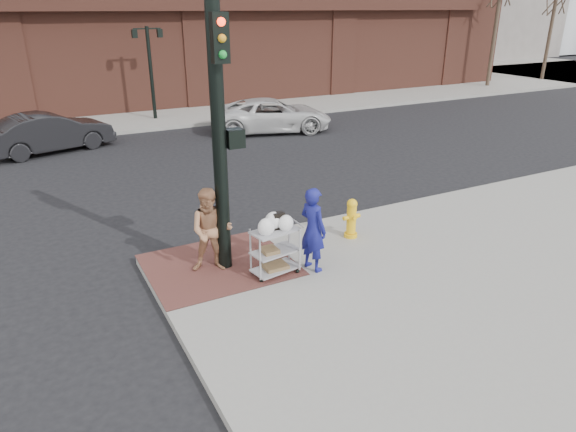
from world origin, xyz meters
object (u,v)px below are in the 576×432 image
woman_blue (313,229)px  sedan_dark (50,132)px  pedestrian_tan (211,231)px  fire_hydrant (351,218)px  traffic_signal_pole (220,133)px  minivan_white (272,115)px  utility_cart (275,247)px  lamp_post (150,63)px

woman_blue → sedan_dark: woman_blue is taller
pedestrian_tan → fire_hydrant: size_ratio=1.86×
traffic_signal_pole → minivan_white: 12.76m
pedestrian_tan → utility_cart: pedestrian_tan is taller
woman_blue → pedestrian_tan: woman_blue is taller
pedestrian_tan → sedan_dark: (-1.94, 11.66, -0.27)m
woman_blue → minivan_white: bearing=-37.8°
woman_blue → pedestrian_tan: size_ratio=1.00×
traffic_signal_pole → woman_blue: traffic_signal_pole is taller
lamp_post → utility_cart: 16.15m
fire_hydrant → woman_blue: bearing=-149.4°
traffic_signal_pole → lamp_post: bearing=80.8°
minivan_white → fire_hydrant: minivan_white is taller
utility_cart → fire_hydrant: (2.26, 0.75, -0.10)m
sedan_dark → pedestrian_tan: bearing=173.7°
pedestrian_tan → minivan_white: (6.64, 10.86, -0.29)m
traffic_signal_pole → fire_hydrant: size_ratio=5.58×
utility_cart → traffic_signal_pole: bearing=135.2°
woman_blue → utility_cart: bearing=63.4°
lamp_post → pedestrian_tan: (-2.76, -15.23, -1.63)m
fire_hydrant → lamp_post: bearing=91.9°
woman_blue → fire_hydrant: 1.80m
traffic_signal_pole → pedestrian_tan: (-0.29, -0.00, -1.85)m
fire_hydrant → minivan_white: bearing=72.6°
lamp_post → minivan_white: bearing=-48.4°
lamp_post → fire_hydrant: lamp_post is taller
minivan_white → utility_cart: size_ratio=4.04×
sedan_dark → fire_hydrant: 12.73m
lamp_post → traffic_signal_pole: bearing=-99.2°
fire_hydrant → traffic_signal_pole: bearing=-179.3°
pedestrian_tan → sedan_dark: 11.83m
pedestrian_tan → minivan_white: bearing=81.3°
pedestrian_tan → utility_cart: (1.00, -0.71, -0.28)m
utility_cart → fire_hydrant: bearing=18.3°
pedestrian_tan → traffic_signal_pole: bearing=23.6°
traffic_signal_pole → sedan_dark: traffic_signal_pole is taller
traffic_signal_pole → utility_cart: bearing=-44.8°
lamp_post → minivan_white: (3.88, -4.37, -1.93)m
woman_blue → pedestrian_tan: (-1.74, 0.86, -0.00)m
lamp_post → pedestrian_tan: lamp_post is taller
lamp_post → fire_hydrant: 15.33m
fire_hydrant → sedan_dark: bearing=114.1°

